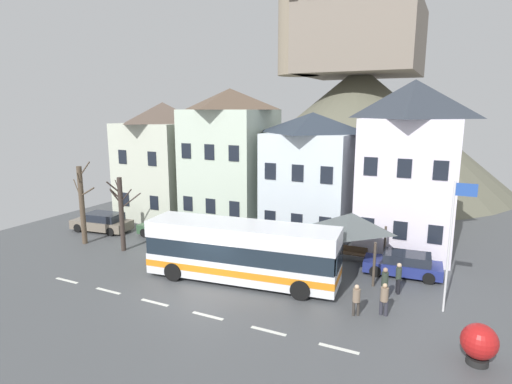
{
  "coord_description": "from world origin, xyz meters",
  "views": [
    {
      "loc": [
        11.06,
        -16.32,
        9.16
      ],
      "look_at": [
        0.45,
        5.51,
        4.31
      ],
      "focal_mm": 29.41,
      "sensor_mm": 36.0,
      "label": 1
    }
  ],
  "objects_px": {
    "bus_shelter": "(351,222)",
    "bare_tree_00": "(121,212)",
    "townhouse_00": "(165,160)",
    "townhouse_03": "(410,168)",
    "public_bench": "(353,253)",
    "bare_tree_01": "(82,204)",
    "parked_car_00": "(404,264)",
    "pedestrian_00": "(384,298)",
    "townhouse_01": "(231,159)",
    "hilltop_castle": "(357,120)",
    "parked_car_02": "(102,222)",
    "pedestrian_03": "(385,282)",
    "harbour_buoy": "(479,343)",
    "townhouse_02": "(311,176)",
    "pedestrian_02": "(356,298)",
    "pedestrian_01": "(398,277)",
    "flagpole": "(452,237)",
    "transit_bus": "(242,252)",
    "parked_car_01": "(167,228)"
  },
  "relations": [
    {
      "from": "townhouse_03",
      "to": "parked_car_00",
      "type": "xyz_separation_m",
      "value": [
        0.51,
        -4.64,
        -4.83
      ]
    },
    {
      "from": "townhouse_02",
      "to": "bare_tree_00",
      "type": "height_order",
      "value": "townhouse_02"
    },
    {
      "from": "parked_car_01",
      "to": "flagpole",
      "type": "height_order",
      "value": "flagpole"
    },
    {
      "from": "pedestrian_02",
      "to": "harbour_buoy",
      "type": "bearing_deg",
      "value": -19.49
    },
    {
      "from": "townhouse_01",
      "to": "bare_tree_01",
      "type": "distance_m",
      "value": 11.23
    },
    {
      "from": "pedestrian_00",
      "to": "harbour_buoy",
      "type": "bearing_deg",
      "value": -31.6
    },
    {
      "from": "parked_car_00",
      "to": "pedestrian_00",
      "type": "height_order",
      "value": "pedestrian_00"
    },
    {
      "from": "pedestrian_02",
      "to": "harbour_buoy",
      "type": "height_order",
      "value": "harbour_buoy"
    },
    {
      "from": "townhouse_00",
      "to": "pedestrian_00",
      "type": "relative_size",
      "value": 6.33
    },
    {
      "from": "pedestrian_00",
      "to": "pedestrian_01",
      "type": "bearing_deg",
      "value": 84.46
    },
    {
      "from": "townhouse_03",
      "to": "flagpole",
      "type": "relative_size",
      "value": 1.79
    },
    {
      "from": "parked_car_02",
      "to": "pedestrian_03",
      "type": "distance_m",
      "value": 21.47
    },
    {
      "from": "townhouse_01",
      "to": "pedestrian_01",
      "type": "relative_size",
      "value": 6.64
    },
    {
      "from": "public_bench",
      "to": "bare_tree_01",
      "type": "distance_m",
      "value": 18.22
    },
    {
      "from": "townhouse_02",
      "to": "parked_car_00",
      "type": "distance_m",
      "value": 9.25
    },
    {
      "from": "townhouse_01",
      "to": "parked_car_02",
      "type": "relative_size",
      "value": 2.28
    },
    {
      "from": "pedestrian_01",
      "to": "public_bench",
      "type": "relative_size",
      "value": 0.95
    },
    {
      "from": "townhouse_02",
      "to": "townhouse_01",
      "type": "bearing_deg",
      "value": 177.8
    },
    {
      "from": "townhouse_00",
      "to": "townhouse_03",
      "type": "distance_m",
      "value": 19.92
    },
    {
      "from": "hilltop_castle",
      "to": "parked_car_02",
      "type": "xyz_separation_m",
      "value": [
        -12.73,
        -27.97,
        -7.17
      ]
    },
    {
      "from": "hilltop_castle",
      "to": "parked_car_02",
      "type": "height_order",
      "value": "hilltop_castle"
    },
    {
      "from": "hilltop_castle",
      "to": "harbour_buoy",
      "type": "bearing_deg",
      "value": -70.18
    },
    {
      "from": "pedestrian_02",
      "to": "bare_tree_01",
      "type": "bearing_deg",
      "value": 173.68
    },
    {
      "from": "pedestrian_00",
      "to": "townhouse_01",
      "type": "bearing_deg",
      "value": 143.14
    },
    {
      "from": "transit_bus",
      "to": "pedestrian_03",
      "type": "distance_m",
      "value": 7.39
    },
    {
      "from": "townhouse_02",
      "to": "pedestrian_00",
      "type": "bearing_deg",
      "value": -55.33
    },
    {
      "from": "bare_tree_00",
      "to": "pedestrian_00",
      "type": "bearing_deg",
      "value": -5.41
    },
    {
      "from": "townhouse_03",
      "to": "bare_tree_01",
      "type": "distance_m",
      "value": 21.84
    },
    {
      "from": "pedestrian_00",
      "to": "bare_tree_00",
      "type": "xyz_separation_m",
      "value": [
        -16.85,
        1.6,
        1.75
      ]
    },
    {
      "from": "bus_shelter",
      "to": "public_bench",
      "type": "relative_size",
      "value": 2.13
    },
    {
      "from": "bare_tree_01",
      "to": "pedestrian_01",
      "type": "bearing_deg",
      "value": 3.1
    },
    {
      "from": "townhouse_02",
      "to": "pedestrian_03",
      "type": "relative_size",
      "value": 5.15
    },
    {
      "from": "pedestrian_00",
      "to": "pedestrian_02",
      "type": "bearing_deg",
      "value": -152.93
    },
    {
      "from": "parked_car_00",
      "to": "parked_car_02",
      "type": "xyz_separation_m",
      "value": [
        -21.69,
        -0.96,
        0.05
      ]
    },
    {
      "from": "parked_car_00",
      "to": "parked_car_02",
      "type": "distance_m",
      "value": 21.71
    },
    {
      "from": "townhouse_02",
      "to": "bus_shelter",
      "type": "distance_m",
      "value": 6.87
    },
    {
      "from": "townhouse_01",
      "to": "hilltop_castle",
      "type": "bearing_deg",
      "value": 77.84
    },
    {
      "from": "pedestrian_01",
      "to": "townhouse_00",
      "type": "bearing_deg",
      "value": 159.09
    },
    {
      "from": "transit_bus",
      "to": "parked_car_00",
      "type": "distance_m",
      "value": 9.09
    },
    {
      "from": "townhouse_00",
      "to": "parked_car_02",
      "type": "bearing_deg",
      "value": -101.73
    },
    {
      "from": "pedestrian_00",
      "to": "bus_shelter",
      "type": "bearing_deg",
      "value": 119.79
    },
    {
      "from": "harbour_buoy",
      "to": "bare_tree_00",
      "type": "bearing_deg",
      "value": 169.32
    },
    {
      "from": "townhouse_00",
      "to": "public_bench",
      "type": "bearing_deg",
      "value": -13.49
    },
    {
      "from": "pedestrian_03",
      "to": "townhouse_03",
      "type": "bearing_deg",
      "value": 90.58
    },
    {
      "from": "bus_shelter",
      "to": "bare_tree_00",
      "type": "distance_m",
      "value": 14.52
    },
    {
      "from": "townhouse_00",
      "to": "flagpole",
      "type": "distance_m",
      "value": 24.42
    },
    {
      "from": "townhouse_02",
      "to": "public_bench",
      "type": "bearing_deg",
      "value": -41.84
    },
    {
      "from": "townhouse_00",
      "to": "transit_bus",
      "type": "distance_m",
      "value": 16.38
    },
    {
      "from": "parked_car_00",
      "to": "pedestrian_03",
      "type": "relative_size",
      "value": 2.48
    },
    {
      "from": "public_bench",
      "to": "bare_tree_01",
      "type": "bearing_deg",
      "value": -164.68
    }
  ]
}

